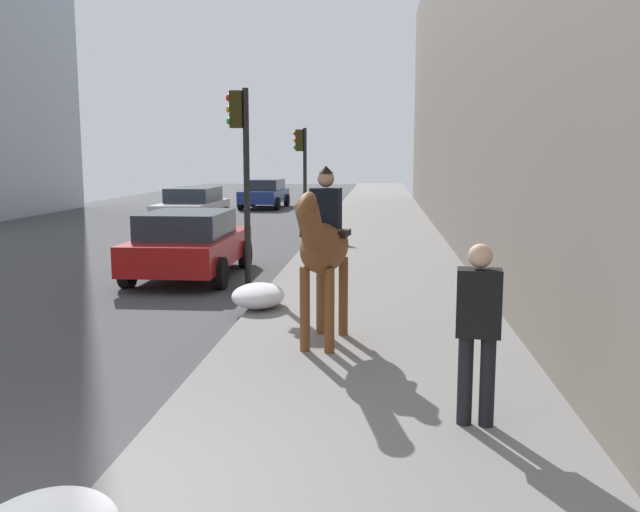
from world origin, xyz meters
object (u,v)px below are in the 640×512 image
at_px(pedestrian_greeting, 478,322).
at_px(car_mid_lane, 193,206).
at_px(car_near_lane, 190,243).
at_px(car_far_lane, 265,193).
at_px(traffic_light_far_curb, 302,163).
at_px(mounted_horse_near, 324,245).
at_px(traffic_light_near_curb, 242,156).

height_order(pedestrian_greeting, car_mid_lane, pedestrian_greeting).
xyz_separation_m(car_near_lane, car_far_lane, (19.88, 1.77, 0.01)).
bearing_deg(car_mid_lane, traffic_light_far_curb, 62.10).
bearing_deg(mounted_horse_near, car_far_lane, -160.49).
relative_size(pedestrian_greeting, car_far_lane, 0.39).
bearing_deg(mounted_horse_near, traffic_light_far_curb, -164.16).
bearing_deg(car_mid_lane, traffic_light_near_curb, 20.60).
distance_m(mounted_horse_near, traffic_light_far_curb, 13.86).
bearing_deg(car_far_lane, traffic_light_near_curb, 10.89).
relative_size(car_near_lane, traffic_light_near_curb, 1.09).
relative_size(pedestrian_greeting, car_mid_lane, 0.37).
distance_m(traffic_light_near_curb, traffic_light_far_curb, 9.35).
height_order(car_near_lane, car_mid_lane, same).
bearing_deg(car_near_lane, car_mid_lane, 14.95).
xyz_separation_m(mounted_horse_near, pedestrian_greeting, (-2.63, -1.64, -0.35)).
xyz_separation_m(car_mid_lane, traffic_light_far_curb, (-2.37, -4.38, 1.60)).
xyz_separation_m(mounted_horse_near, car_near_lane, (5.41, 3.34, -0.69)).
bearing_deg(traffic_light_far_curb, traffic_light_near_curb, 179.45).
bearing_deg(traffic_light_far_curb, car_near_lane, 169.95).
bearing_deg(traffic_light_near_curb, car_far_lane, 8.57).
distance_m(car_near_lane, traffic_light_near_curb, 2.53).
bearing_deg(car_far_lane, car_mid_lane, -4.70).
bearing_deg(car_mid_lane, mounted_horse_near, 21.72).
height_order(pedestrian_greeting, traffic_light_far_curb, traffic_light_far_curb).
bearing_deg(car_mid_lane, pedestrian_greeting, 23.34).
xyz_separation_m(car_near_lane, traffic_light_far_curb, (8.29, -1.47, 1.61)).
bearing_deg(mounted_horse_near, car_near_lane, -140.26).
xyz_separation_m(car_far_lane, traffic_light_near_curb, (-20.93, -3.15, 1.84)).
xyz_separation_m(car_near_lane, traffic_light_near_curb, (-1.05, -1.38, 1.85)).
relative_size(pedestrian_greeting, car_near_lane, 0.40).
xyz_separation_m(car_far_lane, traffic_light_far_curb, (-11.59, -3.24, 1.60)).
bearing_deg(mounted_horse_near, traffic_light_near_curb, -147.75).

